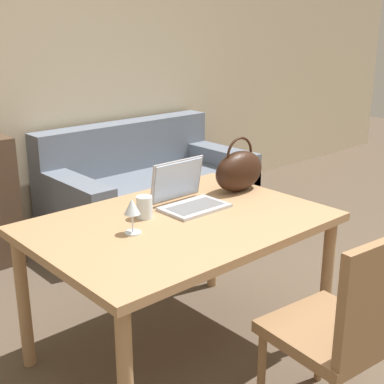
% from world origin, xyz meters
% --- Properties ---
extents(wall_back, '(10.00, 0.06, 2.70)m').
position_xyz_m(wall_back, '(0.00, 2.69, 1.35)').
color(wall_back, beige).
rests_on(wall_back, ground_plane).
extents(dining_table, '(1.36, 0.96, 0.72)m').
position_xyz_m(dining_table, '(-0.09, 0.68, 0.64)').
color(dining_table, '#A87F56').
rests_on(dining_table, ground_plane).
extents(chair, '(0.48, 0.48, 0.89)m').
position_xyz_m(chair, '(0.03, -0.16, 0.49)').
color(chair, olive).
rests_on(chair, ground_plane).
extents(couch, '(1.63, 0.89, 0.82)m').
position_xyz_m(couch, '(0.87, 2.21, 0.28)').
color(couch, slate).
rests_on(couch, ground_plane).
extents(laptop, '(0.32, 0.27, 0.23)m').
position_xyz_m(laptop, '(0.06, 0.80, 0.78)').
color(laptop, '#ADADB2').
rests_on(laptop, dining_table).
extents(drinking_glass, '(0.08, 0.08, 0.11)m').
position_xyz_m(drinking_glass, '(-0.20, 0.81, 0.78)').
color(drinking_glass, silver).
rests_on(drinking_glass, dining_table).
extents(wine_glass, '(0.08, 0.08, 0.16)m').
position_xyz_m(wine_glass, '(-0.36, 0.69, 0.83)').
color(wine_glass, silver).
rests_on(wine_glass, dining_table).
extents(handbag, '(0.32, 0.16, 0.30)m').
position_xyz_m(handbag, '(0.44, 0.80, 0.84)').
color(handbag, black).
rests_on(handbag, dining_table).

